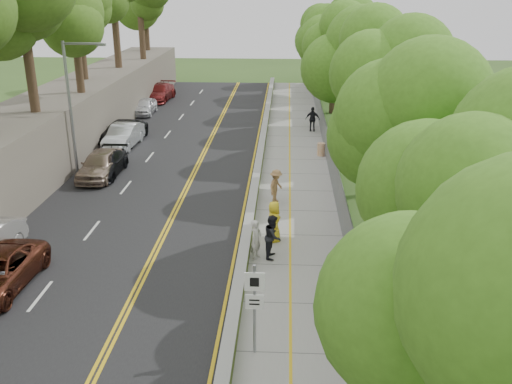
{
  "coord_description": "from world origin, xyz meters",
  "views": [
    {
      "loc": [
        1.92,
        -18.24,
        11.18
      ],
      "look_at": [
        0.5,
        8.0,
        1.4
      ],
      "focal_mm": 40.0,
      "sensor_mm": 36.0,
      "label": 1
    }
  ],
  "objects_px": {
    "construction_barrel": "(321,149)",
    "painter_0": "(274,221)",
    "streetlight": "(73,100)",
    "signpost": "(254,300)",
    "concrete_block": "(343,266)",
    "person_far": "(313,119)"
  },
  "relations": [
    {
      "from": "streetlight",
      "to": "person_far",
      "type": "relative_size",
      "value": 4.17
    },
    {
      "from": "streetlight",
      "to": "construction_barrel",
      "type": "xyz_separation_m",
      "value": [
        14.76,
        4.95,
        -4.16
      ]
    },
    {
      "from": "construction_barrel",
      "to": "painter_0",
      "type": "distance_m",
      "value": 13.92
    },
    {
      "from": "streetlight",
      "to": "signpost",
      "type": "distance_m",
      "value": 20.72
    },
    {
      "from": "signpost",
      "to": "concrete_block",
      "type": "bearing_deg",
      "value": 58.35
    },
    {
      "from": "construction_barrel",
      "to": "concrete_block",
      "type": "bearing_deg",
      "value": -90.0
    },
    {
      "from": "streetlight",
      "to": "construction_barrel",
      "type": "distance_m",
      "value": 16.12
    },
    {
      "from": "construction_barrel",
      "to": "concrete_block",
      "type": "distance_m",
      "value": 16.69
    },
    {
      "from": "painter_0",
      "to": "person_far",
      "type": "relative_size",
      "value": 0.99
    },
    {
      "from": "streetlight",
      "to": "signpost",
      "type": "height_order",
      "value": "streetlight"
    },
    {
      "from": "streetlight",
      "to": "construction_barrel",
      "type": "relative_size",
      "value": 9.28
    },
    {
      "from": "construction_barrel",
      "to": "person_far",
      "type": "xyz_separation_m",
      "value": [
        -0.31,
        6.63,
        0.53
      ]
    },
    {
      "from": "concrete_block",
      "to": "painter_0",
      "type": "bearing_deg",
      "value": 132.8
    },
    {
      "from": "signpost",
      "to": "person_far",
      "type": "height_order",
      "value": "signpost"
    },
    {
      "from": "signpost",
      "to": "painter_0",
      "type": "bearing_deg",
      "value": 87.26
    },
    {
      "from": "concrete_block",
      "to": "signpost",
      "type": "bearing_deg",
      "value": -121.65
    },
    {
      "from": "construction_barrel",
      "to": "person_far",
      "type": "distance_m",
      "value": 6.66
    },
    {
      "from": "signpost",
      "to": "person_far",
      "type": "xyz_separation_m",
      "value": [
        2.94,
        28.6,
        -0.95
      ]
    },
    {
      "from": "streetlight",
      "to": "construction_barrel",
      "type": "bearing_deg",
      "value": 18.53
    },
    {
      "from": "concrete_block",
      "to": "person_far",
      "type": "bearing_deg",
      "value": 90.77
    },
    {
      "from": "construction_barrel",
      "to": "concrete_block",
      "type": "xyz_separation_m",
      "value": [
        0.0,
        -16.69,
        -0.04
      ]
    },
    {
      "from": "signpost",
      "to": "person_far",
      "type": "relative_size",
      "value": 1.62
    }
  ]
}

